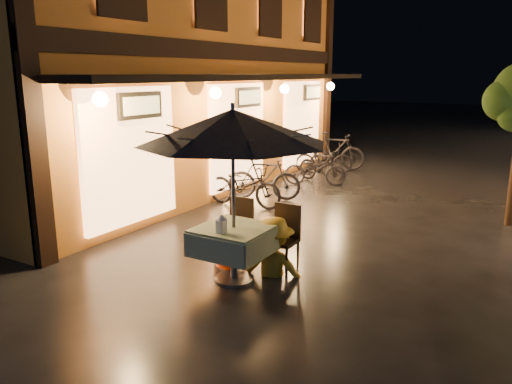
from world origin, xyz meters
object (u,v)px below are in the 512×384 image
Objects in this scene: cafe_table at (234,240)px; bicycle_0 at (244,185)px; patio_umbrella at (233,127)px; person_orange at (230,217)px; person_yellow at (273,219)px; table_lantern at (221,223)px.

cafe_table is 4.02m from bicycle_0.
patio_umbrella reaches higher than cafe_table.
cafe_table is at bearing 180.00° from patio_umbrella.
cafe_table is 0.66m from person_orange.
person_orange is 3.39m from bicycle_0.
patio_umbrella reaches higher than person_yellow.
person_yellow is 0.92× the size of bicycle_0.
patio_umbrella is (0.00, 0.00, 1.56)m from cafe_table.
bicycle_0 reaches higher than cafe_table.
table_lantern is 0.14× the size of bicycle_0.
patio_umbrella is 10.25× the size of table_lantern.
person_orange is 0.89× the size of person_yellow.
patio_umbrella is 1.56× the size of person_yellow.
patio_umbrella reaches higher than bicycle_0.
table_lantern is (0.00, -0.29, 0.33)m from cafe_table.
cafe_table is at bearing 90.00° from table_lantern.
cafe_table is 0.39× the size of patio_umbrella.
person_yellow is (0.34, 0.51, -1.33)m from patio_umbrella.
cafe_table is 0.68× the size of person_orange.
cafe_table is 0.56× the size of bicycle_0.
table_lantern is at bearing 50.09° from person_yellow.
person_orange is at bearing 116.29° from table_lantern.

